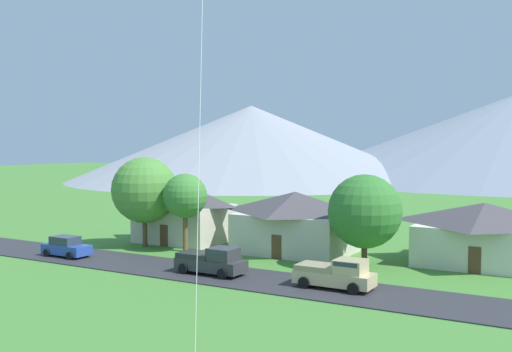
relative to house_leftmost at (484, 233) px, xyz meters
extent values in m
cube|color=#2D2D33|center=(-6.03, -13.61, -2.49)|extent=(160.00, 6.14, 0.08)
cone|color=#8E939E|center=(-69.95, 82.36, 6.88)|extent=(91.61, 91.61, 18.83)
cube|color=beige|center=(0.00, 0.00, -0.96)|extent=(9.70, 7.72, 3.16)
pyramid|color=#474247|center=(0.00, 0.00, 1.49)|extent=(10.48, 8.33, 1.74)
cube|color=brown|center=(0.00, -3.88, -1.53)|extent=(0.90, 0.06, 2.00)
cube|color=beige|center=(-15.17, -2.71, -0.82)|extent=(9.45, 6.94, 3.43)
pyramid|color=#474247|center=(-15.17, -2.71, 1.85)|extent=(10.20, 7.50, 1.89)
cube|color=brown|center=(-15.17, -6.20, -1.53)|extent=(0.90, 0.06, 2.00)
cube|color=beige|center=(-27.05, -2.85, -0.74)|extent=(8.14, 6.32, 3.58)
pyramid|color=#474247|center=(-27.05, -2.85, 2.03)|extent=(8.79, 6.83, 1.97)
cube|color=brown|center=(-27.05, -6.03, -1.53)|extent=(0.90, 0.06, 2.00)
cylinder|color=brown|center=(-28.43, -7.05, -1.05)|extent=(0.44, 0.44, 2.97)
sphere|color=#4C8938|center=(-28.43, -7.05, 2.70)|extent=(6.04, 6.04, 6.04)
cylinder|color=#4C3823|center=(-7.73, -5.79, -1.42)|extent=(0.44, 0.44, 2.22)
sphere|color=#33752D|center=(-7.73, -5.79, 1.82)|extent=(5.67, 5.67, 5.67)
cylinder|color=brown|center=(-23.76, -7.13, -0.80)|extent=(0.44, 0.44, 3.46)
sphere|color=#3D7F33|center=(-23.76, -7.13, 2.39)|extent=(3.90, 3.90, 3.90)
cube|color=#2847A8|center=(-30.72, -14.31, -1.85)|extent=(4.20, 1.80, 0.80)
cube|color=#2D3847|center=(-30.87, -14.31, -1.11)|extent=(2.20, 1.59, 0.68)
cylinder|color=black|center=(-29.37, -13.39, -2.13)|extent=(0.64, 0.24, 0.64)
cylinder|color=black|center=(-29.37, -15.23, -2.13)|extent=(0.64, 0.24, 0.64)
cylinder|color=black|center=(-32.07, -13.39, -2.13)|extent=(0.64, 0.24, 0.64)
cylinder|color=black|center=(-32.07, -15.23, -2.13)|extent=(0.64, 0.24, 0.64)
cube|color=#C6B284|center=(-7.06, -13.31, -1.78)|extent=(5.21, 2.04, 0.84)
cube|color=#C6B284|center=(-5.96, -13.30, -0.91)|extent=(1.91, 1.85, 0.90)
cube|color=#2D3847|center=(-5.96, -13.30, -0.64)|extent=(1.63, 1.89, 0.28)
cube|color=tan|center=(-8.21, -13.32, -1.18)|extent=(2.71, 1.98, 0.36)
cylinder|color=black|center=(-5.37, -12.28, -2.07)|extent=(0.76, 0.29, 0.76)
cylinder|color=black|center=(-5.35, -14.32, -2.07)|extent=(0.76, 0.29, 0.76)
cylinder|color=black|center=(-8.77, -12.31, -2.07)|extent=(0.76, 0.29, 0.76)
cylinder|color=black|center=(-8.75, -14.35, -2.07)|extent=(0.76, 0.29, 0.76)
cube|color=#333338|center=(-16.48, -13.81, -1.78)|extent=(5.23, 2.07, 0.84)
cube|color=#333338|center=(-15.38, -13.82, -0.91)|extent=(1.93, 1.87, 0.90)
cube|color=#2D3847|center=(-15.38, -13.82, -0.64)|extent=(1.64, 1.90, 0.28)
cube|color=#28282C|center=(-17.63, -13.79, -1.18)|extent=(2.73, 2.00, 0.36)
cylinder|color=black|center=(-14.77, -12.81, -2.07)|extent=(0.76, 0.29, 0.76)
cylinder|color=black|center=(-14.80, -14.85, -2.07)|extent=(0.76, 0.29, 0.76)
cylinder|color=black|center=(-18.17, -12.77, -2.07)|extent=(0.76, 0.29, 0.76)
cylinder|color=black|center=(-18.20, -14.81, -2.07)|extent=(0.76, 0.29, 0.76)
cylinder|color=silver|center=(-3.07, -33.99, 6.36)|extent=(3.24, 5.19, 14.69)
camera|label=1|loc=(8.13, -49.68, 7.09)|focal=42.47mm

